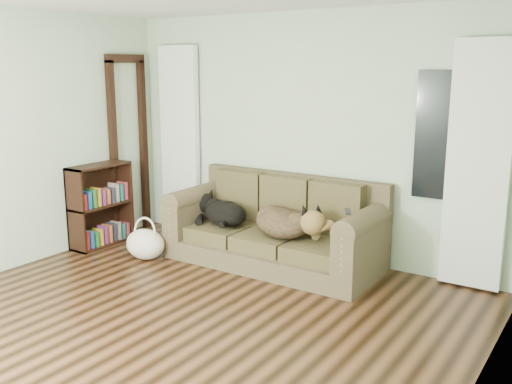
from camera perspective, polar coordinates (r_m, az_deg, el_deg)
The scene contains 13 objects.
floor at distance 4.56m, azimuth -11.02°, elevation -14.19°, with size 5.00×5.00×0.00m, color black.
wall_back at distance 6.15m, azimuth 4.96°, elevation 5.60°, with size 4.50×0.04×2.60m, color #B1CCAA.
wall_right at distance 3.04m, azimuth 19.90°, elevation -2.20°, with size 0.04×5.00×2.60m, color #B1CCAA.
curtain_left at distance 7.07m, azimuth -7.62°, elevation 5.20°, with size 0.55×0.08×2.25m, color white.
curtain_right at distance 5.48m, azimuth 21.30°, elevation 2.36°, with size 0.55×0.08×2.25m, color white.
window_pane at distance 5.58m, azimuth 18.09°, elevation 5.36°, with size 0.50×0.03×1.20m, color black.
door_casing at distance 7.16m, azimuth -12.58°, elevation 4.29°, with size 0.07×0.60×2.10m, color black.
sofa at distance 5.91m, azimuth 1.68°, elevation -3.05°, with size 2.22×0.96×0.91m, color brown.
dog_black_lab at distance 6.20m, azimuth -3.34°, elevation -2.03°, with size 0.61×0.43×0.26m, color black.
dog_shepherd at distance 5.73m, azimuth 2.96°, elevation -3.14°, with size 0.70×0.49×0.31m, color black.
tv_remote at distance 5.28m, azimuth 9.16°, elevation -1.95°, with size 0.04×0.16×0.02m, color black.
tote_bag at distance 6.26m, azimuth -11.01°, elevation -5.17°, with size 0.45×0.35×0.33m, color beige.
bookshelf at distance 6.79m, azimuth -15.28°, elevation -1.02°, with size 0.28×0.75×0.94m, color black.
Camera 1 is at (2.91, -2.87, 2.03)m, focal length 40.00 mm.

